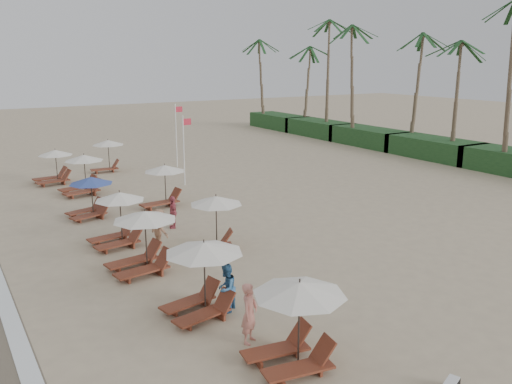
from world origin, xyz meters
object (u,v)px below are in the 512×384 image
lounger_station_4 (88,196)px  lounger_station_5 (81,176)px  lounger_station_3 (116,220)px  inland_station_1 (162,183)px  beachgoer_near (250,313)px  lounger_station_1 (199,276)px  beachgoer_far_a (173,212)px  lounger_station_2 (140,242)px  beachgoer_mid_a (226,288)px  lounger_station_0 (293,321)px  inland_station_0 (214,214)px  beachgoer_mid_b (159,228)px  inland_station_2 (106,152)px  lounger_station_6 (52,168)px  flag_pole_near (184,147)px

lounger_station_4 → lounger_station_5: lounger_station_5 is taller
lounger_station_3 → inland_station_1: lounger_station_3 is taller
inland_station_1 → beachgoer_near: inland_station_1 is taller
lounger_station_1 → beachgoer_far_a: (2.78, 8.72, -0.52)m
lounger_station_4 → beachgoer_near: 14.82m
lounger_station_2 → beachgoer_mid_a: size_ratio=1.72×
lounger_station_0 → beachgoer_near: size_ratio=1.48×
lounger_station_1 → lounger_station_3: bearing=92.0°
lounger_station_5 → inland_station_0: (2.48, -12.44, 0.39)m
lounger_station_0 → beachgoer_mid_b: (0.41, 10.34, -0.43)m
lounger_station_1 → lounger_station_4: (-0.18, 12.55, -0.21)m
inland_station_2 → beachgoer_mid_b: size_ratio=1.56×
inland_station_2 → beachgoer_mid_b: bearing=-99.1°
lounger_station_6 → beachgoer_mid_a: size_ratio=1.64×
beachgoer_near → beachgoer_mid_a: bearing=44.7°
lounger_station_2 → inland_station_2: 19.51m
lounger_station_6 → inland_station_2: inland_station_2 is taller
beachgoer_mid_a → flag_pole_near: size_ratio=0.36×
lounger_station_1 → lounger_station_4: bearing=90.8°
lounger_station_1 → inland_station_2: size_ratio=1.00×
lounger_station_4 → beachgoer_near: size_ratio=1.39×
flag_pole_near → lounger_station_1: bearing=-112.6°
lounger_station_6 → beachgoer_far_a: size_ratio=1.68×
lounger_station_4 → inland_station_2: (4.08, 10.81, 0.32)m
lounger_station_6 → flag_pole_near: flag_pole_near is taller
lounger_station_3 → inland_station_0: bearing=-35.9°
beachgoer_mid_b → lounger_station_4: bearing=-0.7°
beachgoer_mid_a → beachgoer_far_a: size_ratio=1.02×
lounger_station_4 → inland_station_0: 8.10m
lounger_station_0 → inland_station_2: bearing=83.5°
lounger_station_0 → lounger_station_6: bearing=92.2°
lounger_station_0 → inland_station_0: size_ratio=1.03×
lounger_station_3 → lounger_station_1: bearing=-88.0°
lounger_station_4 → lounger_station_5: size_ratio=0.91×
lounger_station_4 → lounger_station_6: lounger_station_6 is taller
inland_station_1 → beachgoer_mid_b: size_ratio=1.66×
beachgoer_near → flag_pole_near: size_ratio=0.40×
lounger_station_3 → beachgoer_near: size_ratio=1.41×
lounger_station_1 → beachgoer_mid_b: bearing=79.4°
lounger_station_2 → lounger_station_0: bearing=-81.8°
lounger_station_0 → lounger_station_5: bearing=90.3°
lounger_station_2 → lounger_station_3: lounger_station_2 is taller
lounger_station_0 → flag_pole_near: (6.12, 20.50, 1.17)m
inland_station_2 → beachgoer_near: size_ratio=1.49×
lounger_station_0 → beachgoer_far_a: lounger_station_0 is taller
lounger_station_5 → inland_station_2: (3.21, 5.73, 0.32)m
lounger_station_2 → beachgoer_mid_b: (1.58, 2.14, -0.32)m
lounger_station_1 → beachgoer_far_a: lounger_station_1 is taller
lounger_station_3 → inland_station_2: 16.24m
lounger_station_0 → lounger_station_4: lounger_station_0 is taller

